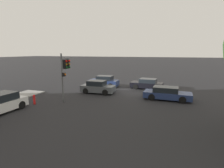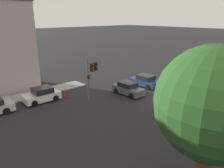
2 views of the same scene
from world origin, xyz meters
The scene contains 8 objects.
ground_plane centered at (0.00, 0.00, 0.00)m, with size 300.00×300.00×0.00m, color black.
traffic_signal centered at (5.60, 5.98, 3.23)m, with size 0.70×1.97×4.67m.
crossing_car_0 centered at (-3.86, 2.32, 0.63)m, with size 4.71×2.03×1.33m.
crossing_car_1 centered at (-1.20, -2.42, 0.65)m, with size 4.19×2.21×1.35m.
crossing_car_2 centered at (4.71, -1.96, 0.72)m, with size 4.12×1.97×1.53m.
crossing_car_3 centered at (3.96, 1.97, 0.70)m, with size 3.92×1.87×1.49m.
parked_car_0 centered at (8.75, 10.56, 0.72)m, with size 2.13×3.89×1.54m.
fire_hydrant centered at (7.73, 8.03, 0.49)m, with size 0.22×0.22×0.92m.
Camera 1 is at (-4.19, 20.49, 4.80)m, focal length 28.00 mm.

